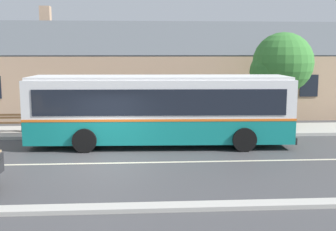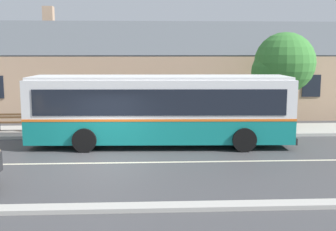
# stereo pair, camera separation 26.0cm
# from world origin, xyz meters

# --- Properties ---
(ground_plane) EXTENTS (300.00, 300.00, 0.00)m
(ground_plane) POSITION_xyz_m (0.00, 0.00, 0.00)
(ground_plane) COLOR #424244
(sidewalk_far) EXTENTS (60.00, 3.00, 0.15)m
(sidewalk_far) POSITION_xyz_m (0.00, 6.00, 0.07)
(sidewalk_far) COLOR #ADAAA3
(sidewalk_far) RESTS_ON ground
(curb_near) EXTENTS (60.00, 0.50, 0.12)m
(curb_near) POSITION_xyz_m (0.00, -4.75, 0.06)
(curb_near) COLOR #ADAAA3
(curb_near) RESTS_ON ground
(lane_divider_stripe) EXTENTS (60.00, 0.16, 0.01)m
(lane_divider_stripe) POSITION_xyz_m (0.00, 0.00, 0.00)
(lane_divider_stripe) COLOR beige
(lane_divider_stripe) RESTS_ON ground
(community_building) EXTENTS (27.00, 9.47, 7.20)m
(community_building) POSITION_xyz_m (2.11, 13.86, 2.06)
(community_building) COLOR tan
(community_building) RESTS_ON ground
(transit_bus) EXTENTS (11.42, 3.06, 3.06)m
(transit_bus) POSITION_xyz_m (2.19, 2.90, 1.65)
(transit_bus) COLOR #147F7A
(transit_bus) RESTS_ON ground
(bench_by_building) EXTENTS (1.65, 0.51, 0.94)m
(bench_by_building) POSITION_xyz_m (-5.20, 5.79, 0.57)
(bench_by_building) COLOR brown
(bench_by_building) RESTS_ON sidewalk_far
(bench_down_street) EXTENTS (1.79, 0.51, 0.94)m
(bench_down_street) POSITION_xyz_m (-1.18, 5.96, 0.57)
(bench_down_street) COLOR brown
(bench_down_street) RESTS_ON sidewalk_far
(street_tree_primary) EXTENTS (3.39, 3.22, 5.14)m
(street_tree_primary) POSITION_xyz_m (8.76, 6.82, 3.38)
(street_tree_primary) COLOR #4C3828
(street_tree_primary) RESTS_ON ground
(bus_stop_sign) EXTENTS (0.36, 0.07, 2.40)m
(bus_stop_sign) POSITION_xyz_m (7.83, 4.99, 1.64)
(bus_stop_sign) COLOR gray
(bus_stop_sign) RESTS_ON sidewalk_far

